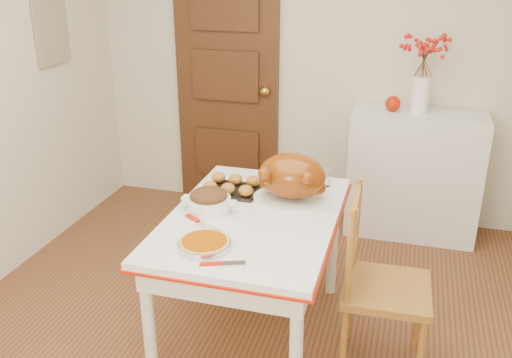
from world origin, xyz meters
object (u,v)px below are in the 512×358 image
(sideboard, at_px, (413,175))
(kitchen_table, at_px, (253,277))
(chair_oak, at_px, (387,285))
(turkey_platter, at_px, (292,178))
(pumpkin_pie, at_px, (204,243))

(sideboard, bearing_deg, kitchen_table, -117.39)
(chair_oak, bearing_deg, turkey_platter, 62.61)
(turkey_platter, xyz_separation_m, pumpkin_pie, (-0.27, -0.61, -0.11))
(sideboard, relative_size, turkey_platter, 2.23)
(pumpkin_pie, bearing_deg, chair_oak, 23.01)
(turkey_platter, bearing_deg, pumpkin_pie, -125.22)
(kitchen_table, bearing_deg, pumpkin_pie, -106.82)
(kitchen_table, height_order, turkey_platter, turkey_platter)
(kitchen_table, xyz_separation_m, pumpkin_pie, (-0.12, -0.39, 0.40))
(kitchen_table, xyz_separation_m, turkey_platter, (0.15, 0.22, 0.51))
(sideboard, bearing_deg, pumpkin_pie, -115.37)
(chair_oak, relative_size, pumpkin_pie, 3.91)
(sideboard, xyz_separation_m, turkey_platter, (-0.65, -1.33, 0.42))
(kitchen_table, height_order, pumpkin_pie, pumpkin_pie)
(sideboard, height_order, kitchen_table, sideboard)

